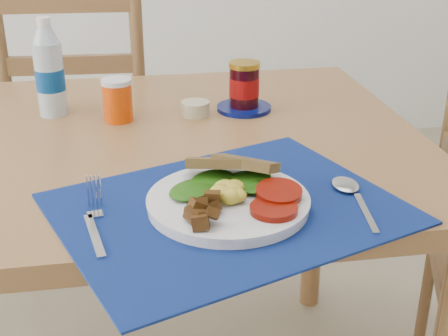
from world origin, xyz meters
The scene contains 10 objects.
table centered at (0.00, 0.20, 0.67)m, with size 1.40×0.90×0.75m.
chair_far centered at (-0.04, 0.92, 0.59)m, with size 0.46×0.44×1.18m.
placemat centered at (0.25, -0.14, 0.75)m, with size 0.51×0.40×0.00m, color black.
breakfast_plate centered at (0.25, -0.14, 0.77)m, with size 0.25×0.25×0.06m.
fork centered at (0.05, -0.15, 0.76)m, with size 0.04×0.18×0.00m.
spoon centered at (0.46, -0.13, 0.76)m, with size 0.04×0.19×0.01m.
water_bottle centered at (-0.06, 0.37, 0.84)m, with size 0.06×0.06×0.21m.
juice_glass centered at (0.09, 0.31, 0.79)m, with size 0.06×0.06×0.09m, color #D33D05.
ramekin centered at (0.25, 0.31, 0.77)m, with size 0.06×0.06×0.03m, color #BAAD88.
jam_on_saucer centered at (0.37, 0.33, 0.80)m, with size 0.12×0.12×0.11m.
Camera 1 is at (0.10, -0.99, 1.21)m, focal length 50.00 mm.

